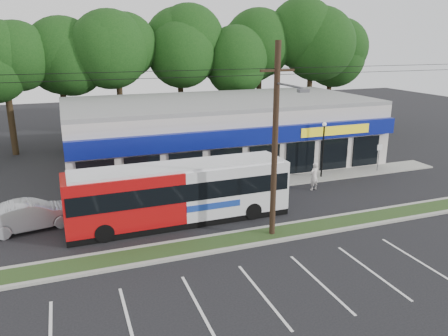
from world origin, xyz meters
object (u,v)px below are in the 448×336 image
at_px(sign_post, 379,153).
at_px(pedestrian_a, 314,176).
at_px(lamp_post, 323,143).
at_px(car_dark, 243,178).
at_px(car_silver, 31,215).
at_px(metrobus, 180,192).
at_px(pedestrian_b, 264,177).
at_px(utility_pole, 273,136).

xyz_separation_m(sign_post, pedestrian_a, (-7.00, -1.95, -0.58)).
bearing_deg(lamp_post, car_dark, -177.35).
bearing_deg(lamp_post, car_silver, -173.02).
bearing_deg(lamp_post, metrobus, -160.38).
xyz_separation_m(pedestrian_a, pedestrian_b, (-3.26, 1.13, -0.05)).
bearing_deg(sign_post, car_silver, -174.92).
distance_m(car_dark, pedestrian_a, 4.87).
distance_m(utility_pole, car_dark, 9.04).
bearing_deg(metrobus, pedestrian_b, 24.98).
bearing_deg(lamp_post, pedestrian_a, -132.64).
height_order(utility_pole, pedestrian_a, utility_pole).
height_order(utility_pole, lamp_post, utility_pole).
height_order(car_silver, pedestrian_a, pedestrian_a).
height_order(lamp_post, pedestrian_b, lamp_post).
bearing_deg(car_dark, pedestrian_b, -123.11).
bearing_deg(car_silver, pedestrian_a, -99.96).
distance_m(utility_pole, lamp_post, 11.67).
bearing_deg(lamp_post, utility_pole, -136.05).
bearing_deg(pedestrian_a, lamp_post, -147.05).
xyz_separation_m(sign_post, car_dark, (-11.49, -0.07, -0.78)).
distance_m(sign_post, pedestrian_a, 7.29).
distance_m(metrobus, pedestrian_b, 7.59).
bearing_deg(utility_pole, pedestrian_a, 42.75).
relative_size(sign_post, pedestrian_a, 1.14).
relative_size(pedestrian_a, pedestrian_b, 1.05).
height_order(metrobus, car_dark, metrobus).
bearing_deg(pedestrian_b, car_silver, 13.54).
relative_size(sign_post, pedestrian_b, 1.20).
distance_m(sign_post, car_silver, 25.11).
bearing_deg(pedestrian_a, car_dark, -37.04).
relative_size(utility_pole, lamp_post, 11.76).
bearing_deg(sign_post, utility_pole, -149.85).
height_order(sign_post, car_dark, sign_post).
bearing_deg(pedestrian_b, metrobus, 33.70).
xyz_separation_m(car_dark, pedestrian_a, (4.49, -1.87, 0.20)).
bearing_deg(car_dark, lamp_post, -89.45).
bearing_deg(metrobus, lamp_post, 18.98).
relative_size(lamp_post, car_dark, 0.93).
distance_m(utility_pole, pedestrian_b, 8.68).
distance_m(pedestrian_a, pedestrian_b, 3.45).
relative_size(metrobus, car_silver, 2.57).
bearing_deg(car_dark, pedestrian_a, -114.73).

